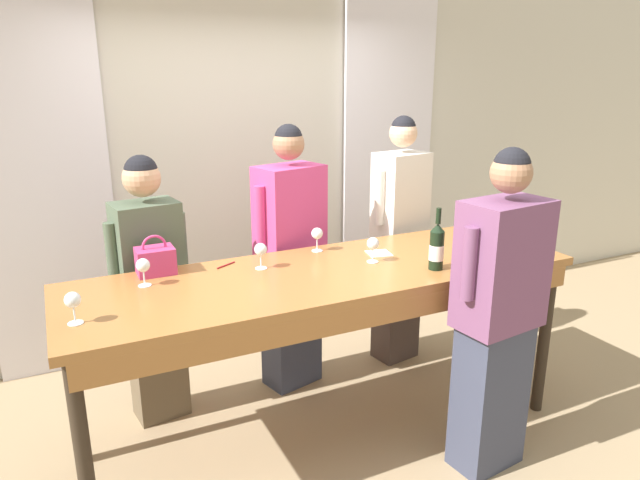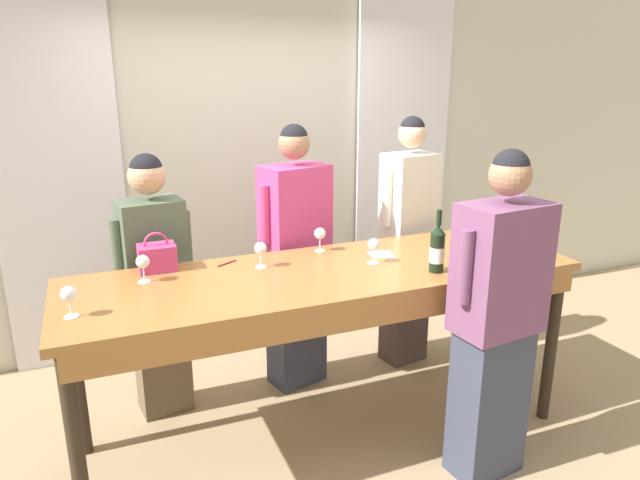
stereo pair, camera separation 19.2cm
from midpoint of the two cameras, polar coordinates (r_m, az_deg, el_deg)
The scene contains 20 objects.
ground_plane at distance 3.63m, azimuth 2.15°, elevation -18.74°, with size 18.00×18.00×0.00m, color tan.
wall_back at distance 4.51m, azimuth -6.10°, elevation 7.60°, with size 12.00×0.06×2.80m.
curtain_panel_left at distance 4.29m, azimuth -23.52°, elevation 5.08°, with size 0.86×0.03×2.69m.
curtain_panel_right at distance 5.01m, azimuth 9.30°, elevation 7.72°, with size 0.86×0.03×2.69m.
tasting_bar at distance 3.15m, azimuth 2.54°, elevation -4.91°, with size 2.82×0.87×1.04m.
wine_bottle at distance 3.17m, azimuth 13.35°, elevation -0.93°, with size 0.08×0.08×0.35m.
handbag at distance 3.22m, azimuth -14.36°, elevation -1.65°, with size 0.20×0.15×0.22m.
wine_glass_front_left at distance 3.05m, azimuth -15.59°, elevation -2.22°, with size 0.07×0.07×0.15m.
wine_glass_front_mid at distance 3.44m, azimuth 1.58°, elevation 0.55°, with size 0.07×0.07×0.15m.
wine_glass_front_right at distance 2.72m, azimuth -22.01°, elevation -5.15°, with size 0.07×0.07×0.15m.
wine_glass_center_left at distance 3.96m, azimuth 16.41°, elevation 2.02°, with size 0.07×0.07×0.15m.
wine_glass_center_mid at distance 3.25m, azimuth 7.09°, elevation -0.56°, with size 0.07×0.07×0.15m.
wine_glass_center_right at distance 3.34m, azimuth 20.38°, elevation -1.02°, with size 0.07×0.07×0.15m.
wine_glass_back_left at distance 3.16m, azimuth -4.25°, elevation -0.95°, with size 0.07×0.07×0.15m.
napkin at distance 3.43m, azimuth 7.75°, elevation -1.46°, with size 0.16×0.16×0.00m.
pen at distance 3.27m, azimuth -7.64°, elevation -2.33°, with size 0.12×0.07×0.01m.
guest_olive_jacket at distance 3.58m, azimuth -14.61°, elevation -4.29°, with size 0.48×0.31×1.65m.
guest_pink_top at distance 3.77m, azimuth -1.01°, elevation -1.86°, with size 0.53×0.37×1.78m.
guest_cream_sweater at distance 4.13m, azimuth 10.05°, elevation -0.07°, with size 0.47×0.31×1.81m.
host_pouring at distance 3.07m, azimuth 18.95°, elevation -7.65°, with size 0.55×0.32×1.75m.
Camera 2 is at (-1.15, -2.73, 2.10)m, focal length 32.00 mm.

